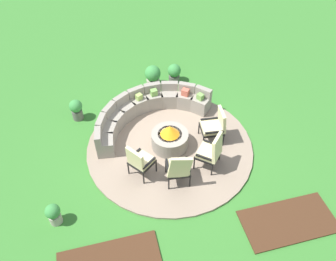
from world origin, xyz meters
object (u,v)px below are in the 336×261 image
curved_stone_bench (146,110)px  potted_plant_0 (174,72)px  potted_plant_2 (76,109)px  fire_pit (170,138)px  lounge_chair_front_right (179,168)px  lounge_chair_back_left (211,151)px  potted_plant_3 (153,76)px  lounge_chair_back_right (215,125)px  lounge_chair_front_left (139,160)px  potted_plant_1 (54,214)px

curved_stone_bench → potted_plant_0: bearing=51.5°
potted_plant_2 → fire_pit: bearing=-37.5°
lounge_chair_front_right → lounge_chair_back_left: 1.00m
curved_stone_bench → lounge_chair_back_left: 2.53m
lounge_chair_back_left → potted_plant_3: (-0.67, 3.77, -0.22)m
lounge_chair_back_right → lounge_chair_front_right: bearing=136.7°
lounge_chair_front_left → lounge_chair_back_right: (2.22, 0.72, -0.01)m
fire_pit → lounge_chair_back_left: (0.83, -0.93, 0.27)m
potted_plant_1 → potted_plant_3: (3.25, 4.42, 0.08)m
potted_plant_0 → fire_pit: bearing=-107.4°
curved_stone_bench → lounge_chair_front_left: lounge_chair_front_left is taller
lounge_chair_front_left → lounge_chair_front_right: 0.98m
lounge_chair_back_left → lounge_chair_front_left: bearing=125.6°
fire_pit → lounge_chair_front_right: bearing=-95.1°
potted_plant_0 → potted_plant_1: (-4.00, -4.49, -0.03)m
lounge_chair_front_right → lounge_chair_back_left: (0.94, 0.32, 0.00)m
fire_pit → potted_plant_1: bearing=-152.8°
fire_pit → lounge_chair_front_left: bearing=-141.3°
lounge_chair_back_right → potted_plant_1: size_ratio=1.72×
lounge_chair_back_right → potted_plant_1: lounge_chair_back_right is taller
lounge_chair_front_right → potted_plant_0: lounge_chair_front_right is taller
lounge_chair_front_left → lounge_chair_front_right: lounge_chair_front_right is taller
lounge_chair_back_left → potted_plant_3: size_ratio=1.45×
lounge_chair_back_right → potted_plant_2: (-3.62, 1.88, -0.23)m
potted_plant_0 → potted_plant_3: (-0.75, -0.06, 0.05)m
lounge_chair_back_left → potted_plant_0: lounge_chair_back_left is taller
fire_pit → lounge_chair_back_left: size_ratio=0.91×
lounge_chair_front_left → potted_plant_3: (1.14, 3.62, -0.21)m
potted_plant_2 → potted_plant_3: (2.53, 1.02, 0.03)m
lounge_chair_front_right → lounge_chair_back_right: size_ratio=1.08×
curved_stone_bench → potted_plant_3: bearing=70.5°
lounge_chair_back_right → curved_stone_bench: bearing=56.8°
lounge_chair_front_right → potted_plant_0: size_ratio=1.70×
lounge_chair_front_left → lounge_chair_back_right: size_ratio=1.03×
fire_pit → curved_stone_bench: curved_stone_bench is taller
fire_pit → lounge_chair_front_left: 1.27m
lounge_chair_front_left → potted_plant_3: bearing=124.5°
fire_pit → potted_plant_0: size_ratio=1.54×
lounge_chair_front_left → lounge_chair_back_left: lounge_chair_back_left is taller
potted_plant_3 → potted_plant_1: bearing=-126.3°
lounge_chair_back_left → potted_plant_0: (0.08, 3.83, -0.27)m
fire_pit → potted_plant_0: fire_pit is taller
lounge_chair_back_left → potted_plant_0: 3.84m
fire_pit → potted_plant_1: fire_pit is taller
lounge_chair_front_right → lounge_chair_back_left: size_ratio=1.01×
fire_pit → potted_plant_3: bearing=86.7°
lounge_chair_front_left → potted_plant_2: bearing=170.2°
curved_stone_bench → potted_plant_3: 1.67m
fire_pit → potted_plant_0: bearing=72.6°
lounge_chair_front_right → lounge_chair_back_left: lounge_chair_front_right is taller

